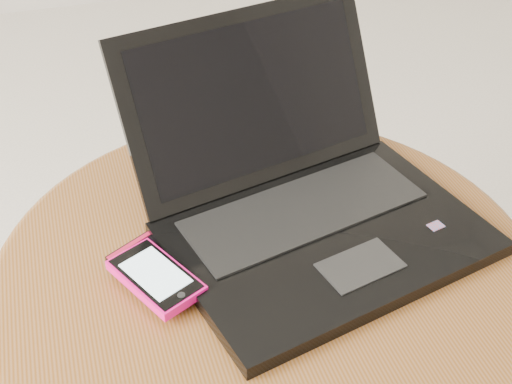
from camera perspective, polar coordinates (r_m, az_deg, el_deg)
name	(u,v)px	position (r m, az deg, el deg)	size (l,w,h in m)	color
table	(266,322)	(0.83, 0.86, -10.79)	(0.61, 0.61, 0.48)	brown
laptop	(304,195)	(0.78, 4.06, -0.29)	(0.40, 0.39, 0.20)	black
phone_black	(159,271)	(0.74, -8.05, -6.52)	(0.11, 0.13, 0.01)	black
phone_pink	(156,277)	(0.72, -8.34, -7.03)	(0.10, 0.12, 0.01)	#F50D80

